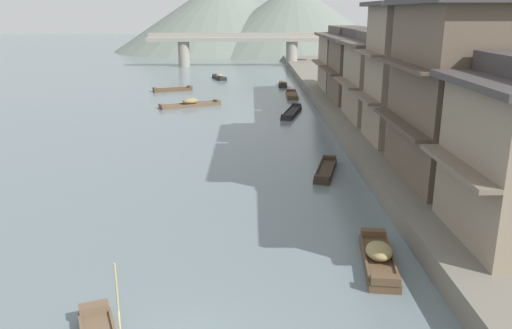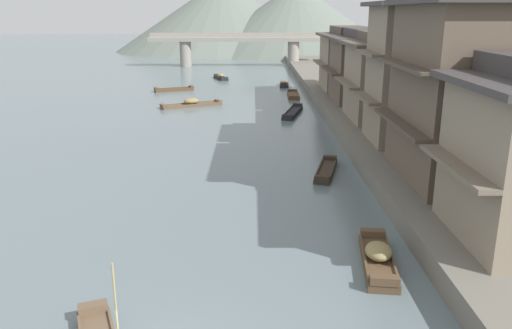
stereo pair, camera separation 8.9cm
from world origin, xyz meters
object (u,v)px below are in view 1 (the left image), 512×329
boat_moored_nearest (190,104)px  house_waterfront_tall (419,69)px  boat_midriver_upstream (326,170)px  house_waterfront_narrow (383,77)px  house_waterfront_second (470,86)px  boat_midriver_drifting (379,257)px  boat_upstream_distant (219,77)px  boat_moored_second (173,90)px  house_waterfront_far (367,66)px  boat_moored_third (283,84)px  boat_moored_far (292,95)px  boat_crossing_west (292,113)px  stone_bridge (238,44)px  house_waterfront_end (347,59)px

boat_moored_nearest → house_waterfront_tall: size_ratio=0.64×
boat_midriver_upstream → house_waterfront_narrow: 12.36m
boat_moored_nearest → house_waterfront_second: (15.44, -24.11, 4.92)m
boat_midriver_drifting → boat_upstream_distant: size_ratio=1.02×
boat_moored_second → house_waterfront_far: house_waterfront_far is taller
boat_moored_third → boat_moored_far: (0.47, -7.91, -0.10)m
boat_moored_third → house_waterfront_narrow: size_ratio=0.52×
house_waterfront_second → house_waterfront_tall: (-0.04, 7.21, 0.02)m
boat_moored_far → house_waterfront_far: size_ratio=0.65×
house_waterfront_far → boat_moored_nearest: bearing=172.0°
boat_moored_second → house_waterfront_narrow: bearing=-47.7°
house_waterfront_narrow → house_waterfront_far: 7.93m
house_waterfront_tall → house_waterfront_narrow: size_ratio=1.21×
boat_crossing_west → stone_bridge: size_ratio=0.20×
boat_moored_third → boat_midriver_drifting: (0.62, -44.82, 0.04)m
boat_moored_second → boat_upstream_distant: (4.53, 10.31, 0.11)m
house_waterfront_second → boat_midriver_upstream: bearing=148.7°
house_waterfront_tall → house_waterfront_end: bearing=90.6°
boat_moored_third → house_waterfront_narrow: house_waterfront_narrow is taller
boat_moored_second → boat_upstream_distant: bearing=66.3°
boat_crossing_west → house_waterfront_tall: size_ratio=0.66×
boat_moored_nearest → boat_midriver_drifting: 32.73m
boat_midriver_upstream → stone_bridge: (-6.10, 56.84, 3.33)m
boat_midriver_drifting → house_waterfront_end: size_ratio=0.55×
boat_moored_far → boat_upstream_distant: 16.59m
house_waterfront_end → boat_upstream_distant: bearing=132.4°
boat_moored_third → house_waterfront_tall: bearing=-78.8°
boat_moored_nearest → boat_moored_third: (9.34, 13.64, -0.01)m
boat_midriver_upstream → house_waterfront_tall: house_waterfront_tall is taller
house_waterfront_second → house_waterfront_tall: bearing=90.3°
boat_moored_nearest → boat_crossing_west: bearing=-23.1°
house_waterfront_tall → boat_moored_third: bearing=101.2°
house_waterfront_second → boat_moored_far: bearing=100.7°
boat_moored_nearest → stone_bridge: (3.52, 36.27, 3.22)m
house_waterfront_tall → house_waterfront_end: house_waterfront_tall is taller
boat_moored_nearest → house_waterfront_far: size_ratio=0.75×
house_waterfront_far → boat_moored_far: bearing=126.2°
boat_moored_third → boat_upstream_distant: (-7.84, 6.45, 0.02)m
boat_upstream_distant → boat_midriver_upstream: bearing=-78.7°
house_waterfront_far → house_waterfront_end: size_ratio=1.02×
boat_moored_third → boat_moored_far: 7.92m
boat_moored_second → house_waterfront_tall: bearing=-55.3°
boat_moored_third → boat_upstream_distant: boat_upstream_distant is taller
house_waterfront_far → house_waterfront_second: bearing=-90.4°
boat_upstream_distant → house_waterfront_second: bearing=-72.5°
house_waterfront_second → boat_moored_second: bearing=118.6°
boat_crossing_west → stone_bridge: stone_bridge is taller
house_waterfront_tall → stone_bridge: size_ratio=0.31×
house_waterfront_second → stone_bridge: size_ratio=0.31×
house_waterfront_far → stone_bridge: bearing=107.4°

